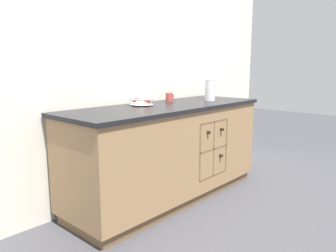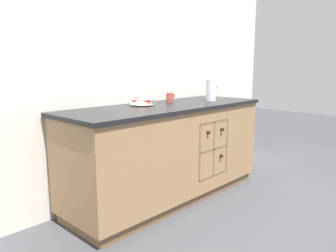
{
  "view_description": "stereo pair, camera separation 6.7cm",
  "coord_description": "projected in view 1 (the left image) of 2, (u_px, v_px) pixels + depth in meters",
  "views": [
    {
      "loc": [
        -2.26,
        -2.05,
        1.27
      ],
      "look_at": [
        0.0,
        0.0,
        0.71
      ],
      "focal_mm": 35.0,
      "sensor_mm": 36.0,
      "label": 1
    },
    {
      "loc": [
        -2.21,
        -2.1,
        1.27
      ],
      "look_at": [
        0.0,
        0.0,
        0.71
      ],
      "focal_mm": 35.0,
      "sensor_mm": 36.0,
      "label": 2
    }
  ],
  "objects": [
    {
      "name": "white_pitcher",
      "position": [
        210.0,
        90.0,
        3.43
      ],
      "size": [
        0.17,
        0.11,
        0.22
      ],
      "color": "white",
      "rests_on": "kitchen_island"
    },
    {
      "name": "fruit_bowl",
      "position": [
        142.0,
        101.0,
        3.01
      ],
      "size": [
        0.24,
        0.24,
        0.08
      ],
      "color": "silver",
      "rests_on": "kitchen_island"
    },
    {
      "name": "back_wall",
      "position": [
        138.0,
        66.0,
        3.27
      ],
      "size": [
        4.49,
        0.06,
        2.55
      ],
      "primitive_type": "cube",
      "color": "silver",
      "rests_on": "ground_plane"
    },
    {
      "name": "kitchen_island",
      "position": [
        168.0,
        152.0,
        3.15
      ],
      "size": [
        2.13,
        0.73,
        0.92
      ],
      "color": "brown",
      "rests_on": "ground_plane"
    },
    {
      "name": "ground_plane",
      "position": [
        168.0,
        197.0,
        3.23
      ],
      "size": [
        14.0,
        14.0,
        0.0
      ],
      "primitive_type": "plane",
      "color": "#424247"
    },
    {
      "name": "ceramic_mug",
      "position": [
        169.0,
        97.0,
        3.38
      ],
      "size": [
        0.11,
        0.07,
        0.09
      ],
      "color": "#B7473D",
      "rests_on": "kitchen_island"
    }
  ]
}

